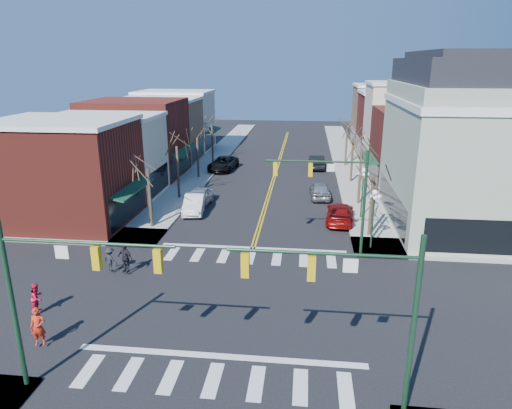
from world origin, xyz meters
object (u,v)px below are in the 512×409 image
(victorian_corner, at_px, (478,142))
(car_right_mid, at_px, (320,190))
(car_right_near, at_px, (340,213))
(car_left_far, at_px, (223,164))
(car_left_near, at_px, (198,197))
(pedestrian_dark_b, at_px, (110,259))
(pedestrian_red_a, at_px, (38,327))
(pedestrian_dark_a, at_px, (125,258))
(pedestrian_red_b, at_px, (37,298))
(lamppost_midblock, at_px, (363,184))
(car_left_mid, at_px, (194,203))
(car_right_far, at_px, (316,162))
(lamppost_corner, at_px, (374,209))

(victorian_corner, relative_size, car_right_mid, 3.08)
(victorian_corner, relative_size, car_right_near, 2.69)
(car_left_far, relative_size, car_right_mid, 1.25)
(car_left_near, xyz_separation_m, car_right_near, (12.44, -2.91, -0.04))
(pedestrian_dark_b, bearing_deg, pedestrian_red_a, 113.17)
(car_left_near, xyz_separation_m, pedestrian_dark_a, (-1.26, -14.08, 0.26))
(pedestrian_red_b, bearing_deg, pedestrian_dark_b, -19.12)
(car_left_far, bearing_deg, pedestrian_red_a, -86.92)
(pedestrian_red_a, bearing_deg, car_right_near, 39.69)
(lamppost_midblock, distance_m, car_left_near, 14.54)
(lamppost_midblock, height_order, car_left_mid, lamppost_midblock)
(car_left_far, relative_size, pedestrian_dark_a, 3.14)
(car_left_mid, distance_m, pedestrian_red_b, 17.82)
(lamppost_midblock, relative_size, pedestrian_red_b, 2.68)
(pedestrian_red_b, height_order, pedestrian_dark_a, pedestrian_dark_a)
(car_right_far, xyz_separation_m, pedestrian_dark_b, (-13.07, -30.54, 0.10))
(car_left_mid, distance_m, pedestrian_dark_b, 12.51)
(lamppost_midblock, bearing_deg, pedestrian_dark_b, -143.75)
(car_right_far, height_order, pedestrian_dark_b, pedestrian_dark_b)
(pedestrian_red_a, bearing_deg, car_left_mid, 70.93)
(car_right_near, bearing_deg, car_left_mid, -0.41)
(car_right_near, xyz_separation_m, car_right_far, (-1.60, 19.39, 0.05))
(lamppost_corner, relative_size, car_left_far, 0.75)
(victorian_corner, height_order, car_left_mid, victorian_corner)
(car_left_mid, relative_size, pedestrian_red_b, 2.93)
(car_left_far, bearing_deg, victorian_corner, -30.05)
(car_left_mid, distance_m, car_right_mid, 12.26)
(car_right_mid, bearing_deg, car_right_near, 99.30)
(car_left_near, xyz_separation_m, pedestrian_dark_b, (-2.23, -14.06, 0.11))
(car_left_mid, bearing_deg, car_right_near, -12.29)
(car_left_near, distance_m, pedestrian_red_b, 19.53)
(pedestrian_red_b, bearing_deg, car_left_far, -6.47)
(car_left_near, distance_m, car_right_near, 12.77)
(pedestrian_dark_b, bearing_deg, lamppost_corner, -137.81)
(pedestrian_red_a, distance_m, pedestrian_red_b, 3.19)
(pedestrian_red_b, bearing_deg, pedestrian_red_a, -148.26)
(victorian_corner, distance_m, pedestrian_dark_a, 27.06)
(victorian_corner, bearing_deg, car_left_mid, 178.18)
(car_left_near, height_order, pedestrian_dark_b, pedestrian_dark_b)
(lamppost_corner, relative_size, car_right_far, 0.87)
(victorian_corner, bearing_deg, car_left_far, 143.79)
(lamppost_corner, height_order, car_left_near, lamppost_corner)
(victorian_corner, xyz_separation_m, car_left_far, (-22.87, 16.74, -5.85))
(victorian_corner, xyz_separation_m, car_left_near, (-22.54, 2.48, -5.85))
(car_left_mid, relative_size, car_right_mid, 1.02)
(lamppost_corner, xyz_separation_m, pedestrian_red_b, (-18.20, -10.64, -2.01))
(lamppost_corner, relative_size, car_right_mid, 0.94)
(lamppost_corner, distance_m, car_left_far, 27.10)
(car_right_far, relative_size, pedestrian_red_a, 2.67)
(victorian_corner, height_order, car_right_mid, victorian_corner)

